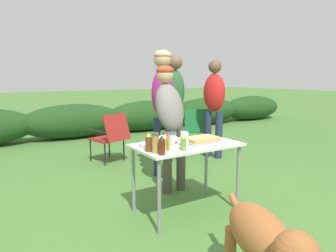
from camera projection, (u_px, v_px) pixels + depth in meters
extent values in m
plane|color=#477533|center=(186.00, 210.00, 3.25)|extent=(60.00, 60.00, 0.00)
ellipsoid|color=#1E4219|center=(73.00, 121.00, 7.08)|extent=(2.40, 0.90, 0.81)
ellipsoid|color=#1E4219|center=(148.00, 115.00, 8.12)|extent=(2.40, 0.90, 0.81)
ellipsoid|color=#1E4219|center=(206.00, 111.00, 9.15)|extent=(2.40, 0.90, 0.81)
ellipsoid|color=#1E4219|center=(252.00, 108.00, 10.19)|extent=(2.40, 0.90, 0.81)
cube|color=silver|center=(187.00, 145.00, 3.13)|extent=(1.10, 0.64, 0.02)
cylinder|color=gray|center=(159.00, 197.00, 2.71)|extent=(0.04, 0.04, 0.71)
cylinder|color=gray|center=(238.00, 178.00, 3.22)|extent=(0.04, 0.04, 0.71)
cylinder|color=gray|center=(134.00, 180.00, 3.16)|extent=(0.04, 0.04, 0.71)
cylinder|color=gray|center=(206.00, 165.00, 3.67)|extent=(0.04, 0.04, 0.71)
cube|color=#9E9EA3|center=(202.00, 142.00, 3.18)|extent=(0.39, 0.22, 0.02)
cube|color=tan|center=(202.00, 139.00, 3.17)|extent=(0.34, 0.19, 0.04)
cylinder|color=white|center=(150.00, 145.00, 2.97)|extent=(0.22, 0.22, 0.04)
ellipsoid|color=silver|center=(167.00, 139.00, 3.17)|extent=(0.25, 0.25, 0.08)
cylinder|color=white|center=(184.00, 139.00, 3.01)|extent=(0.08, 0.08, 0.15)
cylinder|color=olive|center=(183.00, 144.00, 2.84)|extent=(0.06, 0.06, 0.12)
cylinder|color=#D1CC47|center=(184.00, 137.00, 2.83)|extent=(0.05, 0.05, 0.02)
cylinder|color=silver|center=(172.00, 143.00, 2.79)|extent=(0.07, 0.07, 0.16)
cone|color=#194793|center=(172.00, 132.00, 2.77)|extent=(0.06, 0.06, 0.04)
cylinder|color=yellow|center=(169.00, 142.00, 2.87)|extent=(0.07, 0.07, 0.14)
cone|color=red|center=(169.00, 133.00, 2.85)|extent=(0.06, 0.06, 0.04)
cylinder|color=#B2893D|center=(156.00, 145.00, 2.73)|extent=(0.07, 0.07, 0.16)
cylinder|color=#4C4C4C|center=(156.00, 134.00, 2.72)|extent=(0.06, 0.06, 0.03)
cylinder|color=brown|center=(149.00, 144.00, 2.79)|extent=(0.06, 0.06, 0.14)
cone|color=gold|center=(149.00, 134.00, 2.78)|extent=(0.05, 0.05, 0.04)
cylinder|color=#562314|center=(162.00, 147.00, 2.68)|extent=(0.06, 0.06, 0.14)
cone|color=black|center=(162.00, 138.00, 2.66)|extent=(0.05, 0.05, 0.04)
cylinder|color=#4C473D|center=(167.00, 163.00, 3.69)|extent=(0.12, 0.12, 0.77)
cylinder|color=#4C473D|center=(181.00, 161.00, 3.79)|extent=(0.12, 0.12, 0.77)
ellipsoid|color=slate|center=(170.00, 107.00, 3.73)|extent=(0.38, 0.49, 0.68)
sphere|color=tan|center=(165.00, 75.00, 3.76)|extent=(0.21, 0.21, 0.21)
ellipsoid|color=#993823|center=(165.00, 71.00, 3.76)|extent=(0.22, 0.22, 0.13)
cylinder|color=#232D4C|center=(208.00, 134.00, 5.42)|extent=(0.13, 0.13, 0.83)
cylinder|color=#232D4C|center=(219.00, 135.00, 5.30)|extent=(0.13, 0.13, 0.83)
ellipsoid|color=red|center=(214.00, 93.00, 5.24)|extent=(0.42, 0.48, 0.67)
sphere|color=brown|center=(215.00, 66.00, 5.17)|extent=(0.23, 0.23, 0.23)
cylinder|color=#4C473D|center=(170.00, 136.00, 5.11)|extent=(0.10, 0.10, 0.86)
cylinder|color=#4C473D|center=(180.00, 136.00, 5.14)|extent=(0.10, 0.10, 0.86)
ellipsoid|color=#28562D|center=(175.00, 91.00, 5.00)|extent=(0.38, 0.33, 0.69)
sphere|color=brown|center=(175.00, 62.00, 4.92)|extent=(0.24, 0.24, 0.24)
cylinder|color=#232D4C|center=(157.00, 147.00, 4.33)|extent=(0.10, 0.10, 0.86)
cylinder|color=#232D4C|center=(168.00, 146.00, 4.39)|extent=(0.10, 0.10, 0.86)
ellipsoid|color=#931E70|center=(163.00, 93.00, 4.23)|extent=(0.36, 0.29, 0.69)
sphere|color=tan|center=(162.00, 60.00, 4.16)|extent=(0.24, 0.24, 0.24)
ellipsoid|color=tan|center=(162.00, 55.00, 4.15)|extent=(0.25, 0.25, 0.14)
cylinder|color=#9E5B2D|center=(256.00, 250.00, 2.16)|extent=(0.08, 0.08, 0.38)
ellipsoid|color=#9E5B2D|center=(259.00, 233.00, 1.89)|extent=(0.54, 0.74, 0.30)
cylinder|color=#9E5B2D|center=(236.00, 205.00, 2.26)|extent=(0.13, 0.22, 0.12)
cube|color=#19602D|center=(196.00, 130.00, 5.95)|extent=(0.64, 0.64, 0.03)
cube|color=#19602D|center=(197.00, 121.00, 5.64)|extent=(0.47, 0.39, 0.44)
cylinder|color=black|center=(186.00, 142.00, 5.79)|extent=(0.02, 0.02, 0.38)
cylinder|color=black|center=(207.00, 142.00, 5.78)|extent=(0.02, 0.02, 0.38)
cylinder|color=black|center=(186.00, 138.00, 6.18)|extent=(0.02, 0.02, 0.38)
cylinder|color=black|center=(205.00, 138.00, 6.17)|extent=(0.02, 0.02, 0.38)
cylinder|color=black|center=(184.00, 122.00, 5.93)|extent=(0.25, 0.36, 0.02)
cylinder|color=black|center=(208.00, 122.00, 5.91)|extent=(0.25, 0.36, 0.02)
cube|color=maroon|center=(107.00, 139.00, 5.11)|extent=(0.58, 0.58, 0.03)
cube|color=maroon|center=(117.00, 128.00, 4.90)|extent=(0.49, 0.29, 0.44)
cylinder|color=black|center=(105.00, 154.00, 4.87)|extent=(0.02, 0.02, 0.38)
cylinder|color=black|center=(124.00, 150.00, 5.17)|extent=(0.02, 0.02, 0.38)
cylinder|color=black|center=(91.00, 150.00, 5.13)|extent=(0.02, 0.02, 0.38)
cylinder|color=black|center=(109.00, 146.00, 5.42)|extent=(0.02, 0.02, 0.38)
cylinder|color=black|center=(95.00, 131.00, 4.92)|extent=(0.15, 0.40, 0.02)
cylinder|color=black|center=(117.00, 127.00, 5.26)|extent=(0.15, 0.40, 0.02)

